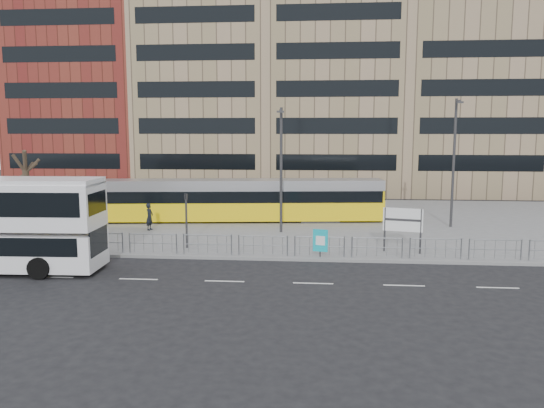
# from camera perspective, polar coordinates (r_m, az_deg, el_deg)

# --- Properties ---
(ground) EXTENTS (120.00, 120.00, 0.00)m
(ground) POSITION_cam_1_polar(r_m,az_deg,el_deg) (27.92, 0.36, -6.11)
(ground) COLOR black
(ground) RESTS_ON ground
(plaza) EXTENTS (64.00, 24.00, 0.15)m
(plaza) POSITION_cam_1_polar(r_m,az_deg,el_deg) (39.63, 1.71, -1.80)
(plaza) COLOR slate
(plaza) RESTS_ON ground
(kerb) EXTENTS (64.00, 0.25, 0.17)m
(kerb) POSITION_cam_1_polar(r_m,az_deg,el_deg) (27.95, 0.37, -5.94)
(kerb) COLOR gray
(kerb) RESTS_ON ground
(building_row) EXTENTS (70.40, 18.40, 31.20)m
(building_row) POSITION_cam_1_polar(r_m,az_deg,el_deg) (61.58, 4.39, 13.65)
(building_row) COLOR maroon
(building_row) RESTS_ON ground
(pedestrian_barrier) EXTENTS (32.07, 0.07, 1.10)m
(pedestrian_barrier) POSITION_cam_1_polar(r_m,az_deg,el_deg) (28.11, 4.52, -3.99)
(pedestrian_barrier) COLOR gray
(pedestrian_barrier) RESTS_ON plaza
(road_markings) EXTENTS (62.00, 0.12, 0.01)m
(road_markings) POSITION_cam_1_polar(r_m,az_deg,el_deg) (24.01, 2.02, -8.46)
(road_markings) COLOR white
(road_markings) RESTS_ON ground
(tram) EXTENTS (26.02, 5.32, 3.05)m
(tram) POSITION_cam_1_polar(r_m,az_deg,el_deg) (39.08, -7.15, 0.39)
(tram) COLOR yellow
(tram) RESTS_ON plaza
(station_sign) EXTENTS (2.09, 0.58, 2.44)m
(station_sign) POSITION_cam_1_polar(r_m,az_deg,el_deg) (29.65, 13.89, -1.88)
(station_sign) COLOR #2D2D30
(station_sign) RESTS_ON plaza
(ad_panel) EXTENTS (0.78, 0.23, 1.48)m
(ad_panel) POSITION_cam_1_polar(r_m,az_deg,el_deg) (28.01, 5.22, -3.98)
(ad_panel) COLOR #2D2D30
(ad_panel) RESTS_ON plaza
(pedestrian) EXTENTS (0.50, 0.70, 1.79)m
(pedestrian) POSITION_cam_1_polar(r_m,az_deg,el_deg) (36.32, -13.04, -1.34)
(pedestrian) COLOR black
(pedestrian) RESTS_ON plaza
(traffic_light_west) EXTENTS (0.17, 0.20, 3.10)m
(traffic_light_west) POSITION_cam_1_polar(r_m,az_deg,el_deg) (30.27, -9.21, -1.01)
(traffic_light_west) COLOR #2D2D30
(traffic_light_west) RESTS_ON plaza
(lamp_post_west) EXTENTS (0.45, 1.04, 8.07)m
(lamp_post_west) POSITION_cam_1_polar(r_m,az_deg,el_deg) (34.21, 0.98, 4.22)
(lamp_post_west) COLOR #2D2D30
(lamp_post_west) RESTS_ON plaza
(lamp_post_east) EXTENTS (0.45, 1.04, 8.74)m
(lamp_post_east) POSITION_cam_1_polar(r_m,az_deg,el_deg) (38.15, 18.99, 4.69)
(lamp_post_east) COLOR #2D2D30
(lamp_post_east) RESTS_ON plaza
(bare_tree) EXTENTS (4.97, 4.97, 7.65)m
(bare_tree) POSITION_cam_1_polar(r_m,az_deg,el_deg) (40.26, -25.11, 5.43)
(bare_tree) COLOR #2F241A
(bare_tree) RESTS_ON plaza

